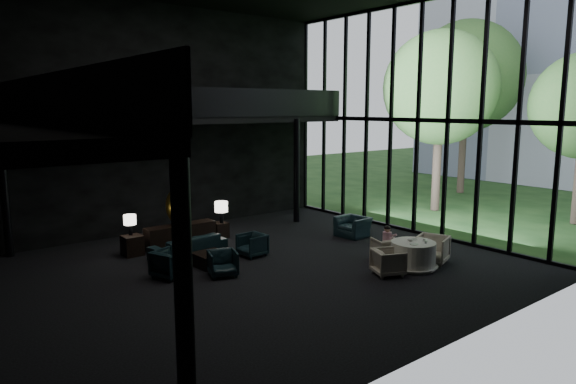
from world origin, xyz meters
TOP-DOWN VIEW (x-y plane):
  - floor at (0.00, 0.00)m, footprint 14.00×12.00m
  - wall_back at (0.00, 6.00)m, footprint 14.00×0.04m
  - wall_front at (0.00, -6.00)m, footprint 14.00×0.04m
  - curtain_wall at (6.95, 0.00)m, footprint 0.20×12.00m
  - mezzanine_back at (1.00, 5.00)m, footprint 12.00×2.00m
  - railing_left at (-5.00, 0.00)m, footprint 0.06×12.00m
  - railing_back at (1.00, 4.00)m, footprint 12.00×0.06m
  - column_sw at (-5.00, -5.70)m, footprint 0.24×0.24m
  - column_nw at (-5.00, 5.70)m, footprint 0.24×0.24m
  - column_ne at (4.80, 4.00)m, footprint 0.24×0.24m
  - tree_near at (11.00, 2.00)m, footprint 4.80×4.80m
  - tree_far at (16.00, 4.00)m, footprint 5.60×5.60m
  - console at (-0.47, 3.46)m, footprint 2.31×0.53m
  - bronze_urn at (-0.47, 3.63)m, footprint 0.74×0.74m
  - side_table_left at (-2.07, 3.49)m, footprint 0.56×0.56m
  - table_lamp_left at (-2.07, 3.59)m, footprint 0.37×0.37m
  - side_table_right at (1.13, 3.70)m, footprint 0.48×0.48m
  - table_lamp_right at (1.13, 3.58)m, footprint 0.45×0.45m
  - sofa at (-0.84, 2.22)m, footprint 2.55×0.95m
  - lounge_armchair_west at (-2.07, 0.93)m, footprint 0.99×1.02m
  - lounge_armchair_east at (0.73, 1.17)m, footprint 0.69×0.73m
  - lounge_armchair_south at (-0.92, 0.13)m, footprint 0.88×0.85m
  - window_armchair at (4.83, 0.96)m, footprint 0.75×1.08m
  - coffee_table at (-0.74, 1.12)m, footprint 0.89×0.89m
  - dining_table at (3.57, -2.60)m, footprint 1.39×1.39m
  - dining_chair_north at (3.66, -1.53)m, footprint 0.76×0.74m
  - dining_chair_east at (4.42, -2.61)m, footprint 1.16×1.19m
  - dining_chair_west at (2.57, -2.56)m, footprint 0.94×0.96m
  - child at (3.65, -1.59)m, footprint 0.26×0.26m
  - plate_a at (3.37, -2.77)m, footprint 0.29×0.29m
  - plate_b at (3.79, -2.41)m, footprint 0.26×0.26m
  - saucer at (3.87, -2.76)m, footprint 0.20×0.20m
  - coffee_cup at (3.88, -2.73)m, footprint 0.10×0.10m
  - cereal_bowl at (3.57, -2.48)m, footprint 0.16×0.16m
  - cream_pot at (3.70, -2.91)m, footprint 0.06×0.06m

SIDE VIEW (x-z plane):
  - floor at x=0.00m, z-range -0.01..0.01m
  - coffee_table at x=-0.74m, z-range 0.00..0.37m
  - side_table_right at x=1.13m, z-range 0.00..0.53m
  - side_table_left at x=-2.07m, z-range 0.00..0.61m
  - dining_chair_north at x=3.66m, z-range 0.00..0.63m
  - dining_table at x=3.57m, z-range -0.05..0.70m
  - lounge_armchair_south at x=-0.92m, z-range 0.00..0.72m
  - lounge_armchair_east at x=0.73m, z-range 0.00..0.73m
  - console at x=-0.47m, z-range 0.00..0.74m
  - dining_chair_west at x=2.57m, z-range 0.00..0.77m
  - lounge_armchair_west at x=-2.07m, z-range 0.00..0.83m
  - window_armchair at x=4.83m, z-range 0.00..0.90m
  - dining_chair_east at x=4.42m, z-range 0.00..0.97m
  - sofa at x=-0.84m, z-range 0.00..0.97m
  - child at x=3.65m, z-range 0.45..1.01m
  - saucer at x=3.87m, z-range 0.75..0.76m
  - plate_a at x=3.37m, z-range 0.75..0.76m
  - plate_b at x=3.79m, z-range 0.75..0.77m
  - cream_pot at x=3.70m, z-range 0.75..0.82m
  - cereal_bowl at x=3.57m, z-range 0.75..0.83m
  - coffee_cup at x=3.88m, z-range 0.76..0.83m
  - table_lamp_left at x=-2.07m, z-range 0.75..1.37m
  - table_lamp_right at x=1.13m, z-range 0.69..1.44m
  - bronze_urn at x=-0.47m, z-range 0.63..2.01m
  - column_sw at x=-5.00m, z-range 0.00..4.00m
  - column_nw at x=-5.00m, z-range 0.00..4.00m
  - column_ne at x=4.80m, z-range 0.00..4.00m
  - wall_back at x=0.00m, z-range 0.00..8.00m
  - wall_front at x=0.00m, z-range 0.00..8.00m
  - curtain_wall at x=6.95m, z-range 0.00..8.00m
  - mezzanine_back at x=1.00m, z-range 3.88..4.12m
  - railing_left at x=-5.00m, z-range 4.10..5.10m
  - railing_back at x=1.00m, z-range 4.10..5.10m
  - tree_near at x=11.00m, z-range 1.41..9.06m
  - tree_far at x=16.00m, z-range 1.59..10.39m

